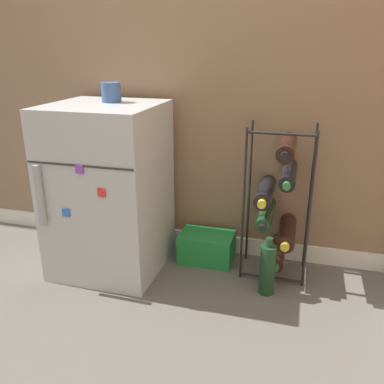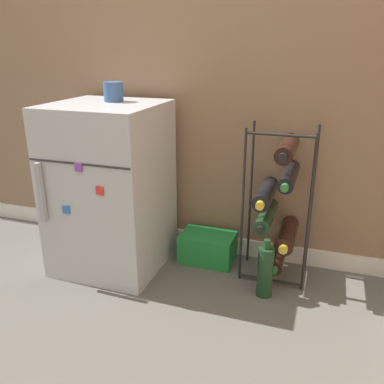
# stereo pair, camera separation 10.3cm
# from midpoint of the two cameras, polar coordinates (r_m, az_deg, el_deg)

# --- Properties ---
(ground_plane) EXTENTS (14.00, 14.00, 0.00)m
(ground_plane) POSITION_cam_midpoint_polar(r_m,az_deg,el_deg) (1.76, -3.12, -16.40)
(ground_plane) COLOR #56544F
(mini_fridge) EXTENTS (0.49, 0.51, 0.80)m
(mini_fridge) POSITION_cam_midpoint_polar(r_m,az_deg,el_deg) (1.97, -9.91, 0.57)
(mini_fridge) COLOR #B7BABF
(mini_fridge) RESTS_ON ground_plane
(wine_rack) EXTENTS (0.30, 0.33, 0.72)m
(wine_rack) POSITION_cam_midpoint_polar(r_m,az_deg,el_deg) (1.89, 13.65, -1.65)
(wine_rack) COLOR black
(wine_rack) RESTS_ON ground_plane
(soda_box) EXTENTS (0.27, 0.18, 0.15)m
(soda_box) POSITION_cam_midpoint_polar(r_m,az_deg,el_deg) (2.09, 3.63, -7.76)
(soda_box) COLOR #1E7F38
(soda_box) RESTS_ON ground_plane
(fridge_top_cup) EXTENTS (0.09, 0.09, 0.09)m
(fridge_top_cup) POSITION_cam_midpoint_polar(r_m,az_deg,el_deg) (1.93, -9.44, 13.70)
(fridge_top_cup) COLOR #335184
(fridge_top_cup) RESTS_ON mini_fridge
(loose_bottle_floor) EXTENTS (0.07, 0.07, 0.27)m
(loose_bottle_floor) POSITION_cam_midpoint_polar(r_m,az_deg,el_deg) (1.83, 11.85, -10.85)
(loose_bottle_floor) COLOR #19381E
(loose_bottle_floor) RESTS_ON ground_plane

